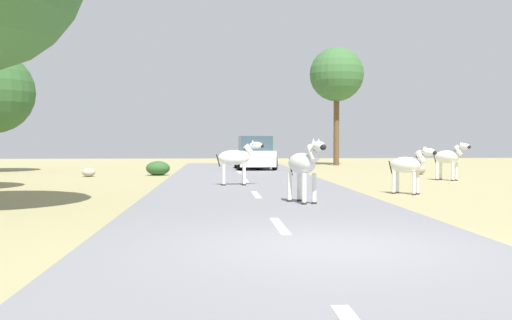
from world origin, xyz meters
TOP-DOWN VIEW (x-y plane):
  - ground_plane at (0.00, 0.00)m, footprint 90.00×90.00m
  - road at (-0.48, 0.00)m, footprint 6.00×64.00m
  - lane_markings at (-0.48, -1.00)m, footprint 0.16×56.00m
  - zebra_0 at (0.49, 5.71)m, footprint 0.85×1.54m
  - zebra_1 at (3.89, 8.40)m, footprint 1.18×1.15m
  - zebra_2 at (-0.89, 11.60)m, footprint 1.60×0.43m
  - zebra_3 at (7.37, 14.20)m, footprint 1.13×1.38m
  - car_0 at (0.47, 23.25)m, footprint 2.10×4.38m
  - car_1 at (0.79, 29.59)m, footprint 2.13×4.39m
  - tree_0 at (6.01, 29.06)m, footprint 3.41×3.41m
  - bush_0 at (-4.16, 18.51)m, footprint 1.06×0.95m
  - rock_0 at (-7.01, 17.66)m, footprint 0.56×0.53m
  - rock_1 at (7.69, 18.41)m, footprint 0.53×0.43m

SIDE VIEW (x-z plane):
  - ground_plane at x=0.00m, z-range 0.00..0.00m
  - road at x=-0.48m, z-range 0.00..0.05m
  - lane_markings at x=-0.48m, z-range 0.05..0.06m
  - rock_0 at x=-7.01m, z-range 0.00..0.37m
  - rock_1 at x=7.69m, z-range 0.00..0.42m
  - bush_0 at x=-4.16m, z-range 0.00..0.63m
  - zebra_1 at x=3.89m, z-range 0.13..1.51m
  - car_0 at x=0.47m, z-range -0.02..1.72m
  - car_1 at x=0.79m, z-range -0.02..1.72m
  - zebra_3 at x=7.37m, z-range 0.14..1.64m
  - zebra_2 at x=-0.89m, z-range 0.20..1.70m
  - zebra_0 at x=0.49m, z-range 0.20..1.72m
  - tree_0 at x=6.01m, z-range 1.97..9.42m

